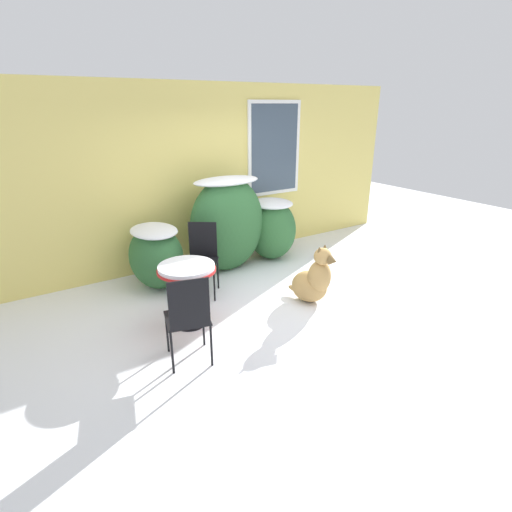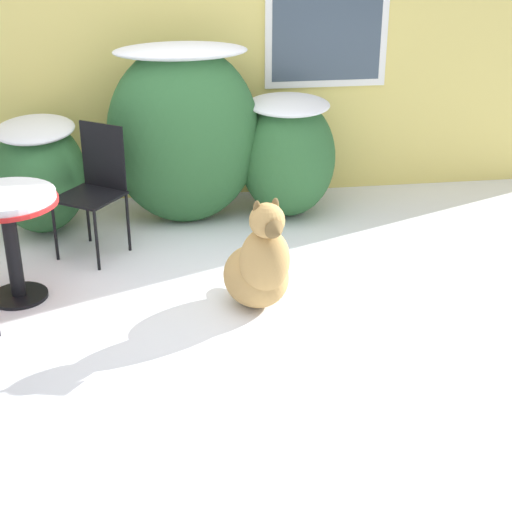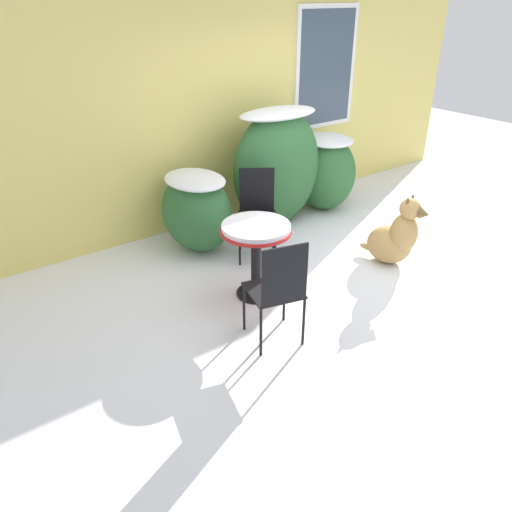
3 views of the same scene
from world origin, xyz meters
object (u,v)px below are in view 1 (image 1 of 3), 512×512
(patio_chair_far_side, at_px, (188,316))
(dog, at_px, (313,281))
(patio_chair_near_table, at_px, (202,255))
(patio_table, at_px, (187,277))

(patio_chair_far_side, distance_m, dog, 2.01)
(patio_chair_near_table, distance_m, patio_chair_far_side, 1.68)
(dog, bearing_deg, patio_chair_far_side, 176.25)
(patio_table, distance_m, dog, 1.71)
(patio_chair_near_table, bearing_deg, patio_chair_far_side, -85.32)
(patio_table, xyz_separation_m, patio_chair_near_table, (0.54, 0.71, -0.06))
(patio_chair_near_table, height_order, patio_chair_far_side, same)
(patio_table, relative_size, patio_chair_far_side, 0.77)
(patio_table, xyz_separation_m, patio_chair_far_side, (-0.32, -0.74, -0.06))
(patio_table, xyz_separation_m, dog, (1.64, -0.37, -0.31))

